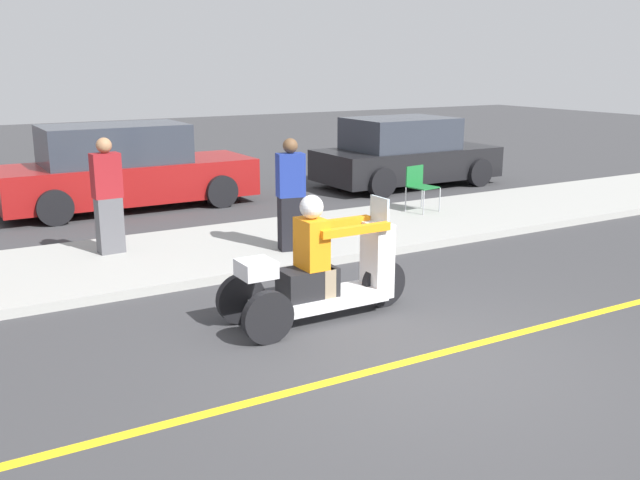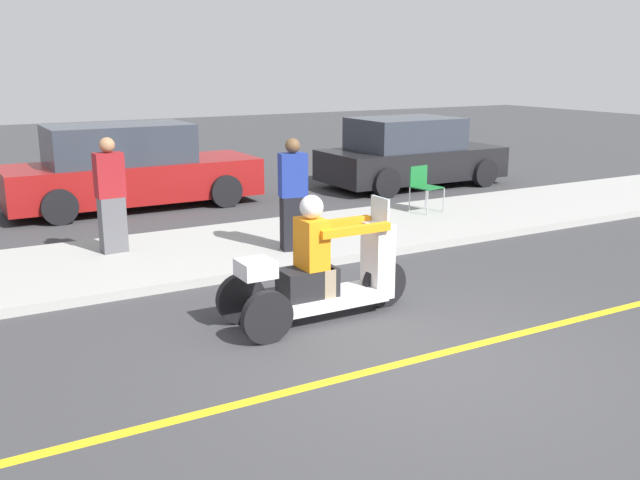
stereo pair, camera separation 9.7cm
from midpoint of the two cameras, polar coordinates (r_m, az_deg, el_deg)
The scene contains 9 objects.
ground_plane at distance 7.12m, azimuth 8.61°, elevation -9.34°, with size 60.00×60.00×0.00m, color #38383A.
lane_stripe at distance 6.93m, azimuth 6.41°, elevation -9.91°, with size 24.00×0.12×0.01m.
sidewalk_strip at distance 10.88m, azimuth -6.45°, elevation -0.62°, with size 28.00×2.80×0.12m.
motorcycle_trike at distance 7.90m, azimuth 0.42°, elevation -2.87°, with size 2.24×0.77×1.43m.
spectator_near_curb at distance 10.61m, azimuth -16.14°, elevation 3.28°, with size 0.41×0.26×1.66m.
spectator_by_tree at distance 10.32m, azimuth -1.90°, elevation 3.48°, with size 0.43×0.31×1.63m.
folding_chair_set_back at distance 13.25m, azimuth 8.46°, elevation 4.48°, with size 0.53×0.53×0.82m.
parked_car_lot_right at distance 14.43m, azimuth -14.85°, elevation 5.51°, with size 4.84×1.96×1.64m.
parked_car_lot_center at distance 16.58m, azimuth 7.35°, elevation 6.83°, with size 4.20×2.09×1.57m.
Camera 2 is at (-4.06, -5.11, 2.82)m, focal length 40.00 mm.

